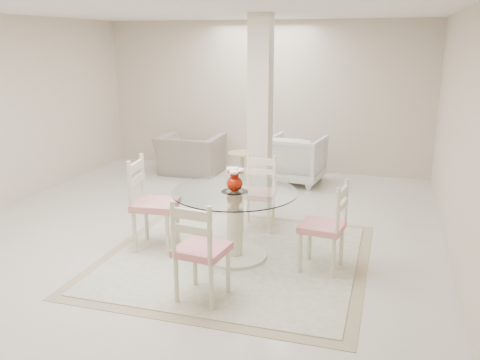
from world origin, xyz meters
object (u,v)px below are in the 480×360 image
(column, at_px, (260,114))
(dining_chair_north, at_px, (259,187))
(recliner_taupe, at_px, (191,154))
(dining_chair_east, at_px, (329,220))
(armchair_white, at_px, (296,159))
(dining_chair_south, at_px, (198,244))
(dining_chair_west, at_px, (149,197))
(dining_table, at_px, (235,225))
(side_table, at_px, (242,168))
(red_vase, at_px, (235,179))

(column, distance_m, dining_chair_north, 1.23)
(recliner_taupe, bearing_deg, dining_chair_east, 130.42)
(column, distance_m, armchair_white, 1.70)
(dining_chair_south, height_order, recliner_taupe, dining_chair_south)
(column, bearing_deg, dining_chair_east, -57.44)
(column, height_order, recliner_taupe, column)
(column, distance_m, dining_chair_east, 2.43)
(recliner_taupe, xyz_separation_m, armchair_white, (1.94, -0.06, 0.05))
(armchair_white, bearing_deg, dining_chair_south, 96.19)
(dining_chair_south, bearing_deg, dining_chair_west, -39.00)
(dining_table, bearing_deg, dining_chair_west, 179.66)
(dining_chair_north, xyz_separation_m, recliner_taupe, (-1.89, 2.35, -0.19))
(dining_chair_east, bearing_deg, column, -140.20)
(armchair_white, bearing_deg, side_table, 21.86)
(red_vase, relative_size, dining_chair_west, 0.22)
(armchair_white, bearing_deg, dining_chair_north, 96.07)
(side_table, bearing_deg, red_vase, -74.98)
(dining_chair_east, distance_m, dining_chair_south, 1.44)
(dining_chair_east, distance_m, recliner_taupe, 4.47)
(dining_table, relative_size, dining_chair_east, 1.27)
(recliner_taupe, bearing_deg, dining_chair_north, 128.73)
(column, relative_size, dining_chair_south, 2.48)
(dining_chair_north, bearing_deg, dining_chair_south, -94.45)
(dining_chair_north, bearing_deg, red_vase, -94.06)
(dining_table, height_order, dining_chair_north, dining_chair_north)
(dining_table, relative_size, red_vase, 5.15)
(recliner_taupe, distance_m, armchair_white, 1.94)
(dining_chair_north, distance_m, dining_chair_west, 1.45)
(dining_chair_south, bearing_deg, armchair_white, -84.44)
(dining_table, height_order, side_table, dining_table)
(column, xyz_separation_m, dining_chair_east, (1.24, -1.94, -0.79))
(column, bearing_deg, dining_chair_south, -86.15)
(side_table, bearing_deg, dining_chair_west, -93.75)
(red_vase, xyz_separation_m, dining_chair_south, (-0.02, -1.02, -0.34))
(dining_table, relative_size, dining_chair_west, 1.14)
(dining_chair_north, height_order, dining_chair_west, dining_chair_west)
(column, bearing_deg, dining_chair_west, -112.85)
(dining_chair_east, xyz_separation_m, dining_chair_west, (-2.04, 0.03, 0.06))
(dining_chair_east, height_order, dining_chair_west, dining_chair_west)
(dining_chair_north, bearing_deg, dining_chair_east, -49.41)
(dining_table, height_order, dining_chair_south, dining_chair_south)
(column, relative_size, side_table, 5.27)
(red_vase, xyz_separation_m, recliner_taupe, (-1.88, 3.37, -0.55))
(red_vase, height_order, recliner_taupe, red_vase)
(red_vase, bearing_deg, dining_chair_west, 179.64)
(dining_chair_east, xyz_separation_m, dining_chair_north, (-1.01, 1.04, -0.02))
(dining_table, xyz_separation_m, dining_chair_east, (1.02, -0.02, 0.16))
(dining_chair_west, bearing_deg, dining_chair_north, -52.51)
(dining_chair_west, xyz_separation_m, recliner_taupe, (-0.86, 3.36, -0.27))
(dining_chair_east, bearing_deg, armchair_white, -156.71)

